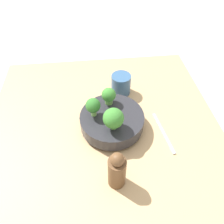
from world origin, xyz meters
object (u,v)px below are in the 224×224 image
Objects in this scene: bowl at (112,121)px; cup at (121,84)px; fork at (163,132)px; pepper_mill at (117,170)px.

cup reaches higher than bowl.
bowl reaches higher than fork.
pepper_mill is at bearing 170.30° from cup.
pepper_mill reaches higher than bowl.
fork is at bearing -49.22° from pepper_mill.
cup is at bearing 27.19° from fork.
bowl is at bearing 75.15° from fork.
cup is at bearing -9.70° from pepper_mill.
pepper_mill is 0.79× the size of fork.
cup reaches higher than fork.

